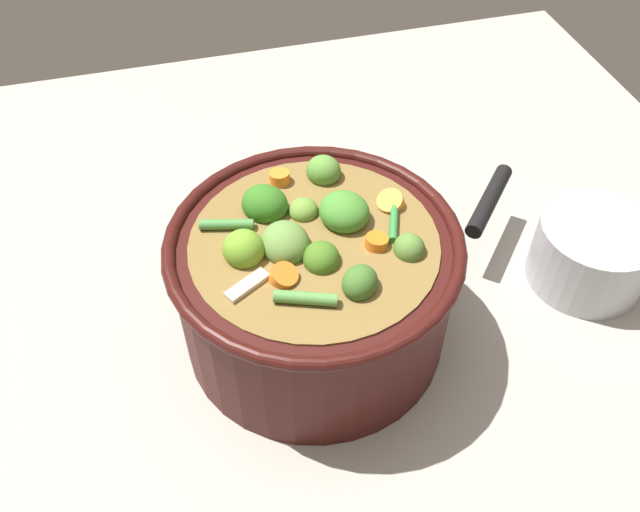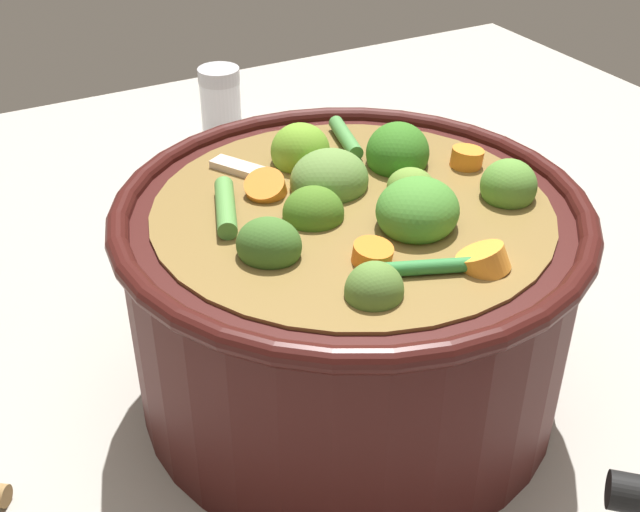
% 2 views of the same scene
% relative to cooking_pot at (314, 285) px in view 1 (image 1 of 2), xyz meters
% --- Properties ---
extents(ground_plane, '(1.10, 1.10, 0.00)m').
position_rel_cooking_pot_xyz_m(ground_plane, '(0.00, 0.00, -0.07)').
color(ground_plane, '#9E998E').
extents(cooking_pot, '(0.27, 0.27, 0.16)m').
position_rel_cooking_pot_xyz_m(cooking_pot, '(0.00, 0.00, 0.00)').
color(cooking_pot, '#38110F').
rests_on(cooking_pot, ground_plane).
extents(small_saucepan, '(0.19, 0.19, 0.08)m').
position_rel_cooking_pot_xyz_m(small_saucepan, '(0.00, 0.30, -0.03)').
color(small_saucepan, '#ADADB2').
rests_on(small_saucepan, ground_plane).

